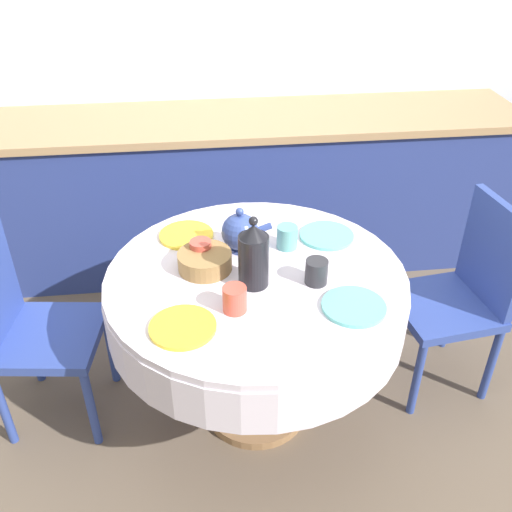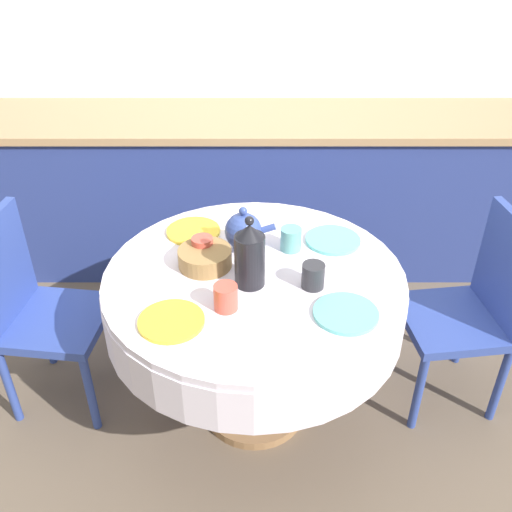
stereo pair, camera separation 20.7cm
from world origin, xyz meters
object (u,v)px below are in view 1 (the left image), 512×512
coffee_carafe (253,256)px  chair_right (27,323)px  teapot (240,232)px  chair_left (462,290)px

coffee_carafe → chair_right: bearing=169.1°
coffee_carafe → teapot: coffee_carafe is taller
chair_right → teapot: (0.86, 0.06, 0.33)m
chair_right → teapot: size_ratio=4.45×
teapot → coffee_carafe: bearing=-83.6°
chair_left → chair_right: 1.80m
coffee_carafe → teapot: size_ratio=1.39×
chair_left → coffee_carafe: bearing=93.4°
chair_right → teapot: 0.92m
chair_left → coffee_carafe: 1.00m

